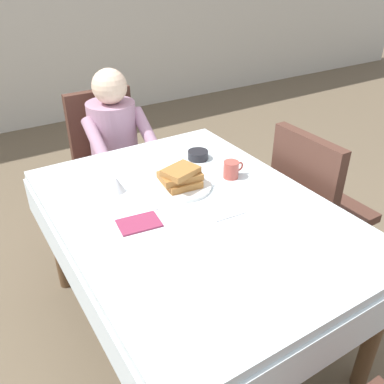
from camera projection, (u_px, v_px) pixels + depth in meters
name	position (u px, v px, depth m)	size (l,w,h in m)	color
ground_plane	(194.00, 327.00, 2.18)	(14.00, 14.00, 0.00)	brown
dining_table_main	(194.00, 226.00, 1.84)	(1.12, 1.52, 0.74)	silver
chair_diner	(109.00, 152.00, 2.79)	(0.44, 0.45, 0.93)	#4C2D23
diner_person	(116.00, 141.00, 2.60)	(0.40, 0.43, 1.12)	#B2849E
chair_right_side	(313.00, 201.00, 2.26)	(0.45, 0.44, 0.93)	#4C2D23
plate_breakfast	(182.00, 186.00, 1.95)	(0.28, 0.28, 0.02)	white
breakfast_stack	(181.00, 177.00, 1.92)	(0.20, 0.16, 0.09)	#A36B33
cup_coffee	(231.00, 169.00, 2.03)	(0.11, 0.08, 0.08)	#B24C42
bowl_butter	(198.00, 155.00, 2.21)	(0.11, 0.11, 0.04)	black
syrup_pitcher	(117.00, 184.00, 1.91)	(0.08, 0.08, 0.07)	silver
fork_left_of_plate	(148.00, 200.00, 1.86)	(0.18, 0.01, 0.01)	silver
knife_right_of_plate	(217.00, 179.00, 2.03)	(0.20, 0.01, 0.01)	silver
spoon_near_edge	(230.00, 216.00, 1.74)	(0.15, 0.01, 0.01)	silver
napkin_folded	(139.00, 223.00, 1.70)	(0.17, 0.12, 0.01)	#8C2D4C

